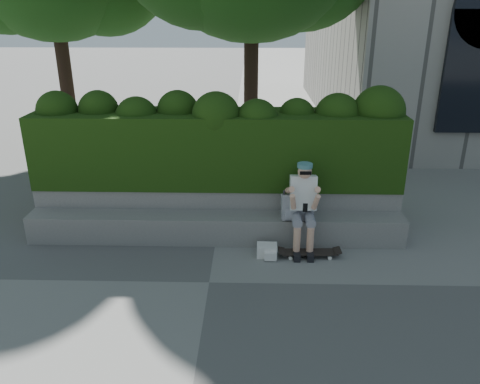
{
  "coord_description": "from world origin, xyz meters",
  "views": [
    {
      "loc": [
        0.57,
        -5.51,
        3.53
      ],
      "look_at": [
        0.4,
        1.0,
        0.95
      ],
      "focal_mm": 35.0,
      "sensor_mm": 36.0,
      "label": 1
    }
  ],
  "objects_px": {
    "backpack_plaid": "(290,207)",
    "backpack_ground": "(267,250)",
    "person": "(303,203)",
    "skateboard": "(309,253)"
  },
  "relations": [
    {
      "from": "person",
      "to": "backpack_plaid",
      "type": "relative_size",
      "value": 3.47
    },
    {
      "from": "person",
      "to": "backpack_ground",
      "type": "distance_m",
      "value": 0.91
    },
    {
      "from": "backpack_plaid",
      "to": "backpack_ground",
      "type": "distance_m",
      "value": 0.77
    },
    {
      "from": "person",
      "to": "backpack_ground",
      "type": "xyz_separation_m",
      "value": [
        -0.55,
        -0.32,
        -0.65
      ]
    },
    {
      "from": "person",
      "to": "backpack_ground",
      "type": "height_order",
      "value": "person"
    },
    {
      "from": "skateboard",
      "to": "backpack_plaid",
      "type": "height_order",
      "value": "backpack_plaid"
    },
    {
      "from": "person",
      "to": "skateboard",
      "type": "xyz_separation_m",
      "value": [
        0.1,
        -0.32,
        -0.68
      ]
    },
    {
      "from": "person",
      "to": "backpack_plaid",
      "type": "xyz_separation_m",
      "value": [
        -0.18,
        0.08,
        -0.1
      ]
    },
    {
      "from": "skateboard",
      "to": "backpack_ground",
      "type": "xyz_separation_m",
      "value": [
        -0.64,
        0.0,
        0.02
      ]
    },
    {
      "from": "skateboard",
      "to": "backpack_plaid",
      "type": "xyz_separation_m",
      "value": [
        -0.28,
        0.4,
        0.58
      ]
    }
  ]
}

